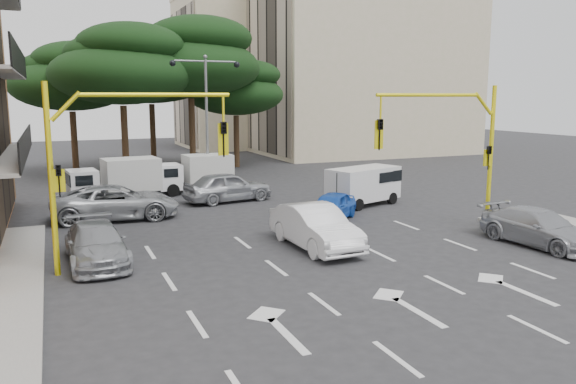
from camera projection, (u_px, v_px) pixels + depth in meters
name	position (u px, v px, depth m)	size (l,w,h in m)	color
ground	(330.00, 261.00, 19.14)	(120.00, 120.00, 0.00)	#28282B
median_strip	(208.00, 189.00, 33.66)	(1.40, 6.00, 0.15)	gray
apartment_beige_near	(364.00, 56.00, 54.28)	(20.20, 12.15, 18.70)	beige
apartment_beige_far	(254.00, 71.00, 62.65)	(16.20, 12.15, 16.70)	beige
pine_left_near	(122.00, 64.00, 36.28)	(9.15, 9.15, 10.23)	#382616
pine_center	(191.00, 57.00, 39.90)	(9.98, 9.98, 11.16)	#382616
pine_left_far	(71.00, 76.00, 38.88)	(8.32, 8.32, 9.30)	#382616
pine_right	(237.00, 88.00, 43.60)	(7.49, 7.49, 8.37)	#382616
pine_back	(151.00, 70.00, 43.79)	(9.15, 9.15, 10.23)	#382616
signal_mast_right	(458.00, 138.00, 22.91)	(5.79, 0.37, 6.00)	yellow
signal_mast_left	(111.00, 150.00, 17.68)	(5.79, 0.37, 6.00)	yellow
street_lamp_center	(206.00, 98.00, 32.75)	(4.16, 0.36, 7.77)	slate
car_white_hatch	(315.00, 227.00, 20.72)	(1.68, 4.81, 1.58)	white
car_blue_compact	(331.00, 207.00, 25.32)	(1.49, 3.70, 1.26)	blue
car_silver_wagon	(96.00, 244.00, 18.83)	(1.86, 4.58, 1.33)	#96989D
car_silver_cross_a	(116.00, 202.00, 25.57)	(2.61, 5.65, 1.57)	#AAADB2
car_silver_cross_b	(228.00, 187.00, 29.86)	(1.89, 4.71, 1.60)	#A6A8AE
car_silver_parked	(539.00, 228.00, 21.09)	(1.90, 4.68, 1.36)	#9C9EA4
van_white	(363.00, 186.00, 28.89)	(1.80, 3.97, 1.99)	silver
box_truck_a	(115.00, 181.00, 29.53)	(1.97, 4.70, 2.31)	white
box_truck_b	(195.00, 174.00, 32.67)	(1.87, 4.44, 2.19)	white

